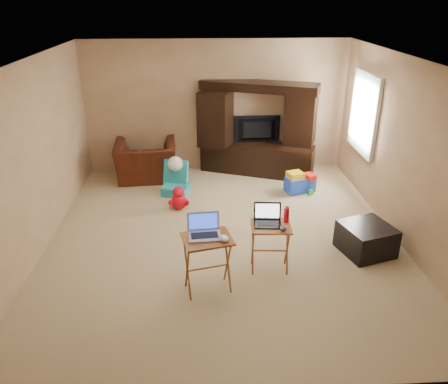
{
  "coord_description": "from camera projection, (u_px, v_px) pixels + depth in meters",
  "views": [
    {
      "loc": [
        -0.29,
        -5.55,
        3.26
      ],
      "look_at": [
        0.0,
        -0.2,
        0.8
      ],
      "focal_mm": 35.0,
      "sensor_mm": 36.0,
      "label": 1
    }
  ],
  "objects": [
    {
      "name": "wall_front",
      "position": [
        242.0,
        276.0,
        3.4
      ],
      "size": [
        5.0,
        0.0,
        5.0
      ],
      "primitive_type": "plane",
      "rotation": [
        -1.57,
        0.0,
        0.0
      ],
      "color": "tan",
      "rests_on": "ground"
    },
    {
      "name": "tray_table_left",
      "position": [
        208.0,
        264.0,
        5.11
      ],
      "size": [
        0.64,
        0.56,
        0.72
      ],
      "primitive_type": "cube",
      "rotation": [
        0.0,
        0.0,
        0.24
      ],
      "color": "#966024",
      "rests_on": "floor"
    },
    {
      "name": "child_rocker",
      "position": [
        175.0,
        179.0,
        7.64
      ],
      "size": [
        0.54,
        0.58,
        0.57
      ],
      "primitive_type": null,
      "rotation": [
        0.0,
        0.0,
        -0.26
      ],
      "color": "teal",
      "rests_on": "floor"
    },
    {
      "name": "ottoman",
      "position": [
        366.0,
        239.0,
        5.94
      ],
      "size": [
        0.78,
        0.78,
        0.4
      ],
      "primitive_type": "cube",
      "rotation": [
        0.0,
        0.0,
        0.3
      ],
      "color": "black",
      "rests_on": "floor"
    },
    {
      "name": "recliner",
      "position": [
        146.0,
        161.0,
        8.22
      ],
      "size": [
        1.18,
        1.05,
        0.72
      ],
      "primitive_type": "imported",
      "rotation": [
        0.0,
        0.0,
        3.22
      ],
      "color": "#4C1910",
      "rests_on": "floor"
    },
    {
      "name": "entertainment_center",
      "position": [
        258.0,
        129.0,
        8.3
      ],
      "size": [
        2.22,
        1.29,
        1.77
      ],
      "primitive_type": "cube",
      "rotation": [
        0.0,
        0.0,
        -0.37
      ],
      "color": "black",
      "rests_on": "floor"
    },
    {
      "name": "mouse_right",
      "position": [
        283.0,
        228.0,
        5.26
      ],
      "size": [
        0.12,
        0.15,
        0.05
      ],
      "primitive_type": "ellipsoid",
      "rotation": [
        0.0,
        0.0,
        -0.35
      ],
      "color": "#3B3B40",
      "rests_on": "tray_table_right"
    },
    {
      "name": "laptop_left",
      "position": [
        204.0,
        228.0,
        4.93
      ],
      "size": [
        0.4,
        0.33,
        0.24
      ],
      "primitive_type": "cube",
      "rotation": [
        0.0,
        0.0,
        0.08
      ],
      "color": "#A6A5A9",
      "rests_on": "tray_table_left"
    },
    {
      "name": "window_frame",
      "position": [
        364.0,
        113.0,
        7.35
      ],
      "size": [
        0.06,
        1.14,
        1.34
      ],
      "primitive_type": "cube",
      "color": "white",
      "rests_on": "ground"
    },
    {
      "name": "wall_right",
      "position": [
        404.0,
        152.0,
        6.01
      ],
      "size": [
        0.0,
        5.5,
        5.5
      ],
      "primitive_type": "plane",
      "rotation": [
        1.57,
        0.0,
        -1.57
      ],
      "color": "tan",
      "rests_on": "ground"
    },
    {
      "name": "mouse_left",
      "position": [
        224.0,
        238.0,
        4.89
      ],
      "size": [
        0.13,
        0.17,
        0.06
      ],
      "primitive_type": "ellipsoid",
      "rotation": [
        0.0,
        0.0,
        0.29
      ],
      "color": "white",
      "rests_on": "tray_table_left"
    },
    {
      "name": "wall_left",
      "position": [
        35.0,
        159.0,
        5.77
      ],
      "size": [
        0.0,
        5.5,
        5.5
      ],
      "primitive_type": "plane",
      "rotation": [
        1.57,
        0.0,
        1.57
      ],
      "color": "tan",
      "rests_on": "ground"
    },
    {
      "name": "television",
      "position": [
        257.0,
        130.0,
        8.37
      ],
      "size": [
        0.9,
        0.14,
        0.52
      ],
      "primitive_type": "imported",
      "rotation": [
        0.0,
        0.0,
        3.16
      ],
      "color": "black",
      "rests_on": "entertainment_center"
    },
    {
      "name": "water_bottle",
      "position": [
        286.0,
        215.0,
        5.42
      ],
      "size": [
        0.06,
        0.06,
        0.2
      ],
      "primitive_type": "cylinder",
      "color": "red",
      "rests_on": "tray_table_right"
    },
    {
      "name": "push_toy",
      "position": [
        300.0,
        182.0,
        7.74
      ],
      "size": [
        0.61,
        0.51,
        0.39
      ],
      "primitive_type": null,
      "rotation": [
        0.0,
        0.0,
        0.3
      ],
      "color": "blue",
      "rests_on": "floor"
    },
    {
      "name": "window_pane",
      "position": [
        365.0,
        113.0,
        7.36
      ],
      "size": [
        0.0,
        1.2,
        1.2
      ],
      "primitive_type": "plane",
      "rotation": [
        1.57,
        0.0,
        -1.57
      ],
      "color": "white",
      "rests_on": "ground"
    },
    {
      "name": "wall_back",
      "position": [
        216.0,
        107.0,
        8.39
      ],
      "size": [
        5.0,
        0.0,
        5.0
      ],
      "primitive_type": "plane",
      "rotation": [
        1.57,
        0.0,
        0.0
      ],
      "color": "tan",
      "rests_on": "ground"
    },
    {
      "name": "plush_toy",
      "position": [
        179.0,
        198.0,
        7.14
      ],
      "size": [
        0.36,
        0.3,
        0.4
      ],
      "primitive_type": null,
      "color": "red",
      "rests_on": "floor"
    },
    {
      "name": "tray_table_right",
      "position": [
        270.0,
        248.0,
        5.51
      ],
      "size": [
        0.52,
        0.43,
        0.64
      ],
      "primitive_type": "cube",
      "rotation": [
        0.0,
        0.0,
        -0.06
      ],
      "color": "#AB6229",
      "rests_on": "floor"
    },
    {
      "name": "floor",
      "position": [
        223.0,
        236.0,
        6.41
      ],
      "size": [
        5.5,
        5.5,
        0.0
      ],
      "primitive_type": "plane",
      "color": "beige",
      "rests_on": "ground"
    },
    {
      "name": "ceiling",
      "position": [
        223.0,
        60.0,
        5.37
      ],
      "size": [
        5.5,
        5.5,
        0.0
      ],
      "primitive_type": "plane",
      "rotation": [
        3.14,
        0.0,
        0.0
      ],
      "color": "silver",
      "rests_on": "ground"
    },
    {
      "name": "laptop_right",
      "position": [
        268.0,
        216.0,
        5.34
      ],
      "size": [
        0.36,
        0.3,
        0.24
      ],
      "primitive_type": "cube",
      "rotation": [
        0.0,
        0.0,
        -0.08
      ],
      "color": "black",
      "rests_on": "tray_table_right"
    }
  ]
}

